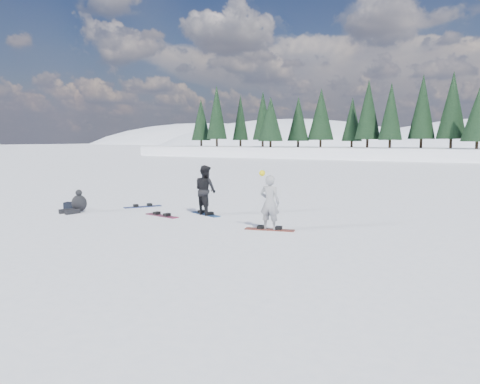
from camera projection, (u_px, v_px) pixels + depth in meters
name	position (u px, v px, depth m)	size (l,w,h in m)	color
ground	(219.00, 224.00, 14.99)	(420.00, 420.00, 0.00)	white
alpine_backdrop	(443.00, 181.00, 186.48)	(412.50, 227.00, 53.20)	white
snowboarder_woman	(270.00, 202.00, 13.95)	(0.64, 0.45, 1.81)	gray
snowboarder_man	(205.00, 190.00, 16.85)	(0.87, 0.68, 1.79)	black
seated_rider	(78.00, 204.00, 17.46)	(0.73, 1.08, 0.85)	black
gear_bag	(71.00, 206.00, 18.04)	(0.45, 0.30, 0.30)	black
snowboard_woman	(270.00, 230.00, 14.05)	(1.50, 0.28, 0.03)	#9F3922
snowboard_man	(206.00, 214.00, 16.95)	(1.50, 0.28, 0.03)	navy
snowboard_loose_a	(143.00, 207.00, 18.81)	(1.50, 0.28, 0.03)	navy
snowboard_loose_b	(162.00, 216.00, 16.61)	(1.50, 0.28, 0.03)	maroon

